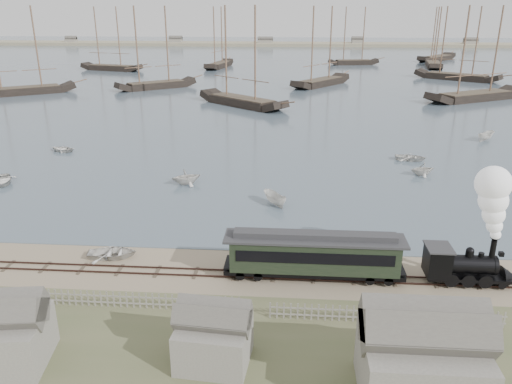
{
  "coord_description": "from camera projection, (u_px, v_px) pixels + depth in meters",
  "views": [
    {
      "loc": [
        6.16,
        -35.39,
        19.12
      ],
      "look_at": [
        3.0,
        6.93,
        3.5
      ],
      "focal_mm": 35.0,
      "sensor_mm": 36.0,
      "label": 1
    }
  ],
  "objects": [
    {
      "name": "rowboat_4",
      "position": [
        422.0,
        169.0,
        60.52
      ],
      "size": [
        3.42,
        3.7,
        1.62
      ],
      "primitive_type": "imported",
      "rotation": [
        0.0,
        0.0,
        5.0
      ],
      "color": "silver",
      "rests_on": "harbor_water"
    },
    {
      "name": "schooner_4",
      "position": [
        482.0,
        54.0,
        107.39
      ],
      "size": [
        25.16,
        17.86,
        20.0
      ],
      "primitive_type": null,
      "rotation": [
        0.0,
        0.0,
        0.52
      ],
      "color": "black",
      "rests_on": "harbor_water"
    },
    {
      "name": "schooner_8",
      "position": [
        355.0,
        36.0,
        177.38
      ],
      "size": [
        18.47,
        7.53,
        20.0
      ],
      "primitive_type": null,
      "rotation": [
        0.0,
        0.0,
        0.19
      ],
      "color": "black",
      "rests_on": "harbor_water"
    },
    {
      "name": "ground",
      "position": [
        213.0,
        261.0,
        40.16
      ],
      "size": [
        600.0,
        600.0,
        0.0
      ],
      "primitive_type": "plane",
      "color": "gray",
      "rests_on": "ground"
    },
    {
      "name": "rail_track",
      "position": [
        208.0,
        273.0,
        38.27
      ],
      "size": [
        120.0,
        1.8,
        0.16
      ],
      "color": "#33211C",
      "rests_on": "ground"
    },
    {
      "name": "harbor_water",
      "position": [
        279.0,
        60.0,
        199.24
      ],
      "size": [
        600.0,
        336.0,
        0.06
      ],
      "primitive_type": "cube",
      "color": "#465565",
      "rests_on": "ground"
    },
    {
      "name": "rowboat_3",
      "position": [
        410.0,
        157.0,
        66.57
      ],
      "size": [
        3.57,
        4.49,
        0.84
      ],
      "primitive_type": "imported",
      "rotation": [
        0.0,
        0.0,
        1.39
      ],
      "color": "silver",
      "rests_on": "harbor_water"
    },
    {
      "name": "rowboat_6",
      "position": [
        62.0,
        149.0,
        70.88
      ],
      "size": [
        3.56,
        4.16,
        0.73
      ],
      "primitive_type": "imported",
      "rotation": [
        0.0,
        0.0,
        4.36
      ],
      "color": "silver",
      "rests_on": "harbor_water"
    },
    {
      "name": "picket_fence_east",
      "position": [
        386.0,
        323.0,
        32.27
      ],
      "size": [
        15.0,
        0.1,
        1.2
      ],
      "primitive_type": null,
      "color": "slate",
      "rests_on": "ground"
    },
    {
      "name": "shed_left",
      "position": [
        5.0,
        362.0,
        28.69
      ],
      "size": [
        5.0,
        4.0,
        4.1
      ],
      "primitive_type": null,
      "color": "slate",
      "rests_on": "ground"
    },
    {
      "name": "schooner_7",
      "position": [
        218.0,
        37.0,
        168.39
      ],
      "size": [
        8.29,
        20.83,
        20.0
      ],
      "primitive_type": null,
      "rotation": [
        0.0,
        0.0,
        1.39
      ],
      "color": "black",
      "rests_on": "harbor_water"
    },
    {
      "name": "picket_fence_west",
      "position": [
        102.0,
        307.0,
        34.06
      ],
      "size": [
        19.0,
        0.1,
        1.2
      ],
      "primitive_type": null,
      "color": "slate",
      "rests_on": "ground"
    },
    {
      "name": "rowboat_1",
      "position": [
        186.0,
        177.0,
        57.4
      ],
      "size": [
        4.2,
        4.4,
        1.8
      ],
      "primitive_type": "imported",
      "rotation": [
        0.0,
        0.0,
        2.06
      ],
      "color": "silver",
      "rests_on": "harbor_water"
    },
    {
      "name": "schooner_1",
      "position": [
        154.0,
        48.0,
        123.38
      ],
      "size": [
        19.23,
        16.46,
        20.0
      ],
      "primitive_type": null,
      "rotation": [
        0.0,
        0.0,
        0.66
      ],
      "color": "black",
      "rests_on": "harbor_water"
    },
    {
      "name": "rowboat_0",
      "position": [
        2.0,
        180.0,
        57.68
      ],
      "size": [
        5.22,
        4.72,
        0.89
      ],
      "primitive_type": "imported",
      "rotation": [
        0.0,
        0.0,
        0.49
      ],
      "color": "silver",
      "rests_on": "harbor_water"
    },
    {
      "name": "schooner_5",
      "position": [
        461.0,
        43.0,
        138.99
      ],
      "size": [
        22.47,
        18.04,
        20.0
      ],
      "primitive_type": null,
      "rotation": [
        0.0,
        0.0,
        -0.61
      ],
      "color": "black",
      "rests_on": "harbor_water"
    },
    {
      "name": "schooner_9",
      "position": [
        440.0,
        34.0,
        192.29
      ],
      "size": [
        20.22,
        23.65,
        20.0
      ],
      "primitive_type": null,
      "rotation": [
        0.0,
        0.0,
        0.91
      ],
      "color": "black",
      "rests_on": "harbor_water"
    },
    {
      "name": "beached_dinghy",
      "position": [
        112.0,
        253.0,
        40.67
      ],
      "size": [
        3.34,
        4.29,
        0.81
      ],
      "primitive_type": "imported",
      "rotation": [
        0.0,
        0.0,
        1.71
      ],
      "color": "silver",
      "rests_on": "ground"
    },
    {
      "name": "passenger_coach",
      "position": [
        314.0,
        253.0,
        37.02
      ],
      "size": [
        13.33,
        2.57,
        3.24
      ],
      "color": "black",
      "rests_on": "ground"
    },
    {
      "name": "schooner_6",
      "position": [
        109.0,
        39.0,
        160.71
      ],
      "size": [
        22.06,
        10.6,
        20.0
      ],
      "primitive_type": null,
      "rotation": [
        0.0,
        0.0,
        -0.27
      ],
      "color": "black",
      "rests_on": "harbor_water"
    },
    {
      "name": "schooner_3",
      "position": [
        323.0,
        46.0,
        128.28
      ],
      "size": [
        17.02,
        20.94,
        20.0
      ],
      "primitive_type": null,
      "rotation": [
        0.0,
        0.0,
        0.95
      ],
      "color": "black",
      "rests_on": "harbor_water"
    },
    {
      "name": "far_spit",
      "position": [
        283.0,
        46.0,
        274.12
      ],
      "size": [
        500.0,
        20.0,
        1.8
      ],
      "primitive_type": "cube",
      "color": "tan",
      "rests_on": "ground"
    },
    {
      "name": "rowboat_5",
      "position": [
        486.0,
        136.0,
        76.55
      ],
      "size": [
        3.38,
        3.65,
        1.4
      ],
      "primitive_type": "imported",
      "rotation": [
        0.0,
        0.0,
        2.27
      ],
      "color": "silver",
      "rests_on": "harbor_water"
    },
    {
      "name": "shed_mid",
      "position": [
        214.0,
        361.0,
        28.79
      ],
      "size": [
        4.0,
        3.5,
        3.6
      ],
      "primitive_type": null,
      "color": "slate",
      "rests_on": "ground"
    },
    {
      "name": "locomotive",
      "position": [
        486.0,
        235.0,
        35.5
      ],
      "size": [
        6.92,
        2.58,
        8.62
      ],
      "color": "black",
      "rests_on": "ground"
    },
    {
      "name": "schooner_10",
      "position": [
        437.0,
        37.0,
        169.59
      ],
      "size": [
        8.69,
        22.38,
        20.0
      ],
      "primitive_type": null,
      "rotation": [
        0.0,
        0.0,
        1.4
      ],
      "color": "black",
      "rests_on": "harbor_water"
    },
    {
      "name": "rowboat_2",
      "position": [
        274.0,
        199.0,
        51.34
      ],
      "size": [
        3.52,
        3.1,
        1.33
      ],
      "primitive_type": "imported",
      "rotation": [
        0.0,
        0.0,
        3.79
      ],
      "color": "silver",
      "rests_on": "harbor_water"
    },
    {
      "name": "schooner_2",
      "position": [
        242.0,
        56.0,
        101.03
      ],
      "size": [
        20.56,
        18.92,
        20.0
      ],
      "primitive_type": null,
      "rotation": [
        0.0,
        0.0,
        -0.72
      ],
      "color": "black",
      "rests_on": "harbor_water"
    },
    {
      "name": "schooner_0",
      "position": [
        18.0,
        51.0,
        115.0
      ],
      "size": [
        21.77,
        17.38,
        20.0
      ],
      "primitive_type": null,
      "rotation": [
        0.0,
        0.0,
        0.61
      ],
      "color": "black",
      "rests_on": "harbor_water"
    }
  ]
}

